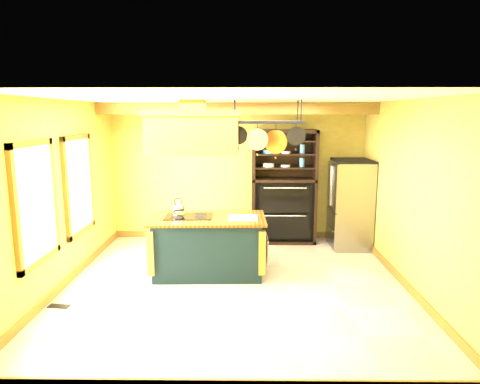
{
  "coord_description": "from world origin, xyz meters",
  "views": [
    {
      "loc": [
        0.15,
        -5.99,
        2.49
      ],
      "look_at": [
        0.07,
        0.3,
        1.34
      ],
      "focal_mm": 32.0,
      "sensor_mm": 36.0,
      "label": 1
    }
  ],
  "objects_px": {
    "range_hood": "(193,131)",
    "refrigerator": "(350,206)",
    "kitchen_island": "(208,245)",
    "pot_rack": "(267,128)",
    "hutch": "(283,199)"
  },
  "relations": [
    {
      "from": "range_hood",
      "to": "refrigerator",
      "type": "xyz_separation_m",
      "value": [
        2.76,
        1.46,
        -1.46
      ]
    },
    {
      "from": "kitchen_island",
      "to": "pot_rack",
      "type": "distance_m",
      "value": 2.03
    },
    {
      "from": "range_hood",
      "to": "refrigerator",
      "type": "relative_size",
      "value": 0.88
    },
    {
      "from": "range_hood",
      "to": "pot_rack",
      "type": "xyz_separation_m",
      "value": [
        1.1,
        0.0,
        0.04
      ]
    },
    {
      "from": "pot_rack",
      "to": "range_hood",
      "type": "bearing_deg",
      "value": -179.85
    },
    {
      "from": "refrigerator",
      "to": "kitchen_island",
      "type": "bearing_deg",
      "value": -150.38
    },
    {
      "from": "kitchen_island",
      "to": "hutch",
      "type": "distance_m",
      "value": 2.29
    },
    {
      "from": "range_hood",
      "to": "hutch",
      "type": "bearing_deg",
      "value": 49.89
    },
    {
      "from": "kitchen_island",
      "to": "refrigerator",
      "type": "distance_m",
      "value": 2.96
    },
    {
      "from": "range_hood",
      "to": "pot_rack",
      "type": "distance_m",
      "value": 1.1
    },
    {
      "from": "range_hood",
      "to": "pot_rack",
      "type": "relative_size",
      "value": 1.27
    },
    {
      "from": "kitchen_island",
      "to": "pot_rack",
      "type": "bearing_deg",
      "value": -1.35
    },
    {
      "from": "hutch",
      "to": "kitchen_island",
      "type": "bearing_deg",
      "value": -126.27
    },
    {
      "from": "range_hood",
      "to": "hutch",
      "type": "height_order",
      "value": "range_hood"
    },
    {
      "from": "kitchen_island",
      "to": "pot_rack",
      "type": "xyz_separation_m",
      "value": [
        0.91,
        0.0,
        1.82
      ]
    }
  ]
}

